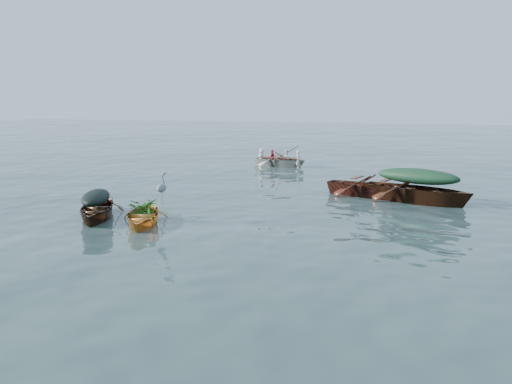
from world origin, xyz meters
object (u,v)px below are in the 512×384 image
Objects in this scene: dark_covered_boat at (97,218)px; rowed_boat at (279,166)px; heron at (162,193)px; yellow_dinghy at (143,224)px; green_tarp_boat at (416,202)px; open_wooden_boat at (371,197)px.

dark_covered_boat is 0.92× the size of rowed_boat.
heron is at bearing -173.39° from rowed_boat.
dark_covered_boat is (-1.65, 0.19, 0.00)m from yellow_dinghy.
rowed_boat is (-7.08, 7.77, 0.00)m from green_tarp_boat.
dark_covered_boat is at bearing 145.43° from open_wooden_boat.
yellow_dinghy is 0.82× the size of dark_covered_boat.
heron reaches higher than open_wooden_boat.
yellow_dinghy is 9.12m from green_tarp_boat.
green_tarp_boat is 1.65m from open_wooden_boat.
green_tarp_boat reaches higher than yellow_dinghy.
green_tarp_boat is at bearing 14.83° from heron.
heron is (2.13, 0.08, 0.86)m from dark_covered_boat.
heron is (-5.12, -5.90, 0.86)m from open_wooden_boat.
yellow_dinghy is at bearing -175.49° from rowed_boat.
green_tarp_boat is at bearing -132.77° from rowed_boat.
open_wooden_boat is at bearing -137.79° from rowed_boat.
open_wooden_boat is 4.96× the size of heron.
yellow_dinghy is 0.65× the size of open_wooden_boat.
rowed_boat reaches higher than dark_covered_boat.
green_tarp_boat is 10.51m from rowed_boat.
heron is at bearing 147.59° from green_tarp_boat.
heron is (-6.69, -5.36, 0.86)m from green_tarp_boat.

